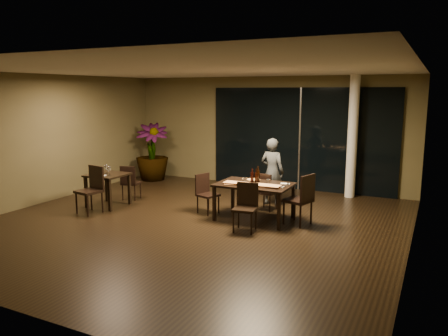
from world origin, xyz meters
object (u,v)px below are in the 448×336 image
chair_side_far (130,181)px  diner (272,172)px  chair_main_right (302,197)px  main_table (254,187)px  side_table (108,179)px  bottle_b (256,176)px  chair_main_far (265,190)px  bottle_a (252,176)px  chair_main_near (246,204)px  chair_side_near (92,187)px  bottle_c (258,175)px  chair_main_left (206,191)px  potted_plant (152,152)px

chair_side_far → diner: 3.42m
chair_main_right → main_table: bearing=-70.5°
side_table → chair_main_right: (4.38, 0.55, -0.05)m
main_table → bottle_b: 0.23m
main_table → bottle_b: size_ratio=4.89×
main_table → side_table: (-3.40, -0.50, -0.05)m
chair_main_far → bottle_a: bearing=96.5°
chair_main_near → chair_side_near: bearing=177.0°
chair_main_far → bottle_a: bottle_a is taller
chair_side_far → bottle_c: bearing=166.6°
chair_main_far → chair_main_left: bearing=41.2°
chair_main_left → chair_main_right: size_ratio=0.83×
side_table → chair_side_far: (0.09, 0.68, -0.15)m
side_table → chair_side_far: size_ratio=0.95×
chair_main_right → bottle_a: 1.09m
chair_main_left → potted_plant: (-3.12, 2.41, 0.37)m
chair_main_far → bottle_b: bearing=103.1°
chair_side_near → bottle_a: size_ratio=3.28×
potted_plant → chair_main_far: bearing=-21.8°
side_table → chair_main_near: bearing=-3.5°
chair_main_near → diner: (-0.21, 1.98, 0.28)m
main_table → bottle_b: (0.03, 0.03, 0.23)m
main_table → side_table: 3.44m
diner → bottle_a: bearing=98.4°
chair_side_far → chair_side_near: (-0.04, -1.23, 0.09)m
bottle_a → chair_main_right: bearing=2.2°
chair_main_near → bottle_a: (-0.18, 0.73, 0.40)m
diner → bottle_c: diner is taller
main_table → diner: diner is taller
main_table → chair_main_left: 1.15m
chair_side_near → main_table: bearing=27.5°
chair_main_near → bottle_b: (-0.10, 0.74, 0.40)m
main_table → potted_plant: (-4.26, 2.43, 0.16)m
chair_main_far → diner: (-0.04, 0.53, 0.31)m
chair_main_left → chair_main_right: chair_main_right is taller
chair_side_near → bottle_b: (3.38, 1.08, 0.34)m
main_table → diner: size_ratio=0.96×
chair_side_far → potted_plant: potted_plant is taller
side_table → main_table: bearing=8.4°
chair_main_near → main_table: bearing=91.7°
chair_main_left → chair_side_near: bearing=134.1°
side_table → chair_main_far: (3.36, 1.24, -0.15)m
chair_main_far → bottle_a: 0.85m
chair_main_left → chair_side_near: 2.46m
chair_main_left → bottle_b: (1.17, 0.02, 0.43)m
diner → potted_plant: 4.33m
side_table → bottle_a: 3.40m
chair_main_right → bottle_a: bearing=-71.2°
chair_side_near → potted_plant: potted_plant is taller
bottle_a → chair_side_far: bearing=177.1°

